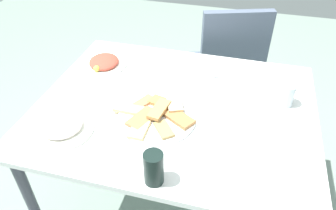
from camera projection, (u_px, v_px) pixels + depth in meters
name	position (u px, v px, depth m)	size (l,w,h in m)	color
ground_plane	(173.00, 205.00, 1.83)	(6.00, 6.00, 0.00)	gray
dining_table	(175.00, 118.00, 1.44)	(1.18, 0.94, 0.72)	white
dining_chair	(228.00, 63.00, 2.10)	(0.53, 0.54, 0.89)	slate
pide_platter	(156.00, 116.00, 1.31)	(0.35, 0.32, 0.04)	white
salad_plate_greens	(63.00, 127.00, 1.25)	(0.24, 0.24, 0.05)	white
salad_plate_rice	(104.00, 63.00, 1.64)	(0.23, 0.23, 0.04)	white
soda_can	(154.00, 168.00, 1.04)	(0.07, 0.07, 0.12)	black
drinking_glass	(286.00, 94.00, 1.37)	(0.07, 0.07, 0.10)	silver
paper_napkin	(200.00, 79.00, 1.55)	(0.12, 0.12, 0.00)	white
fork	(199.00, 80.00, 1.54)	(0.17, 0.01, 0.01)	silver
spoon	(201.00, 76.00, 1.56)	(0.18, 0.02, 0.01)	silver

